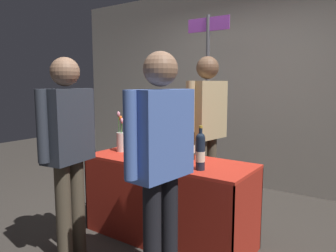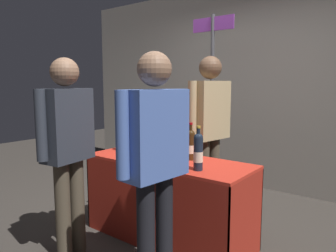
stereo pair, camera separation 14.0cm
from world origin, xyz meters
The scene contains 15 objects.
ground_plane centered at (0.00, 0.00, 0.00)m, with size 12.00×12.00×0.00m, color #38332D.
back_partition centered at (0.00, 1.97, 1.38)m, with size 6.07×0.12×2.76m, color #9E998E.
tasting_table centered at (0.00, 0.00, 0.50)m, with size 1.53×0.60×0.74m.
featured_wine_bottle centered at (0.41, -0.15, 0.89)m, with size 0.07×0.07×0.35m.
display_bottle_0 centered at (-0.04, 0.11, 0.89)m, with size 0.07×0.07×0.35m.
display_bottle_1 centered at (0.17, 0.11, 0.88)m, with size 0.08×0.08×0.33m.
display_bottle_2 centered at (-0.02, -0.10, 0.87)m, with size 0.07×0.07×0.31m.
display_bottle_3 centered at (-0.22, 0.00, 0.88)m, with size 0.08×0.08×0.33m.
wine_glass_near_vendor centered at (0.00, -0.20, 0.84)m, with size 0.07×0.07×0.14m.
wine_glass_mid centered at (0.08, 0.16, 0.85)m, with size 0.07×0.07×0.15m.
flower_vase centered at (-0.57, 0.02, 0.86)m, with size 0.11×0.11×0.40m.
vendor_presenter centered at (0.03, 0.66, 1.02)m, with size 0.28×0.60×1.69m.
taster_foreground_right centered at (-0.45, -0.72, 0.96)m, with size 0.26×0.56×1.61m.
taster_foreground_left centered at (0.39, -0.65, 0.97)m, with size 0.25×0.61×1.62m.
booth_signpost centered at (-0.20, 1.11, 1.34)m, with size 0.53×0.04×2.20m.
Camera 2 is at (1.71, -2.21, 1.41)m, focal length 34.25 mm.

